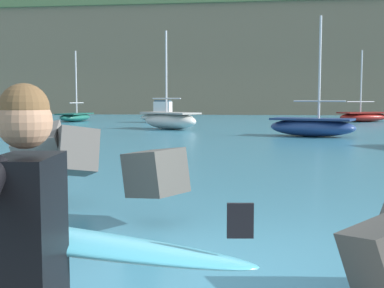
% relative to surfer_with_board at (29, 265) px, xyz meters
% --- Properties ---
extents(ground_plane, '(400.00, 400.00, 0.00)m').
position_rel_surfer_with_board_xyz_m(ground_plane, '(0.23, 3.72, -1.28)').
color(ground_plane, teal).
extents(surfer_with_board, '(2.12, 1.26, 1.78)m').
position_rel_surfer_with_board_xyz_m(surfer_with_board, '(0.00, 0.00, 0.00)').
color(surfer_with_board, black).
rests_on(surfer_with_board, walkway_path).
extents(boat_near_centre, '(2.34, 4.61, 6.11)m').
position_rel_surfer_with_board_xyz_m(boat_near_centre, '(-14.67, 40.19, -0.85)').
color(boat_near_centre, '#1E6656').
rests_on(boat_near_centre, ground).
extents(boat_mid_left, '(4.60, 4.09, 6.31)m').
position_rel_surfer_with_board_xyz_m(boat_mid_left, '(-4.58, 30.13, -0.67)').
color(boat_mid_left, beige).
rests_on(boat_mid_left, ground).
extents(boat_mid_centre, '(5.02, 3.89, 6.06)m').
position_rel_surfer_with_board_xyz_m(boat_mid_centre, '(10.08, 42.56, -0.81)').
color(boat_mid_centre, maroon).
rests_on(boat_mid_centre, ground).
extents(boat_mid_right, '(4.60, 2.17, 1.85)m').
position_rel_surfer_with_board_xyz_m(boat_mid_right, '(-6.44, 39.17, -0.69)').
color(boat_mid_right, beige).
rests_on(boat_mid_right, ground).
extents(boat_far_centre, '(4.86, 3.37, 6.19)m').
position_rel_surfer_with_board_xyz_m(boat_far_centre, '(3.85, 24.88, -0.74)').
color(boat_far_centre, navy).
rests_on(boat_far_centre, ground).
extents(mooring_buoy_inner, '(0.44, 0.44, 0.44)m').
position_rel_surfer_with_board_xyz_m(mooring_buoy_inner, '(-5.28, 32.72, -1.06)').
color(mooring_buoy_inner, silver).
rests_on(mooring_buoy_inner, ground).
extents(mooring_buoy_middle, '(0.44, 0.44, 0.44)m').
position_rel_surfer_with_board_xyz_m(mooring_buoy_middle, '(3.59, 25.69, -1.06)').
color(mooring_buoy_middle, yellow).
rests_on(mooring_buoy_middle, ground).
extents(headland_bluff, '(80.61, 34.88, 14.79)m').
position_rel_surfer_with_board_xyz_m(headland_bluff, '(4.60, 77.19, 6.14)').
color(headland_bluff, '#847056').
rests_on(headland_bluff, ground).
extents(station_building_west, '(6.21, 5.64, 4.46)m').
position_rel_surfer_with_board_xyz_m(station_building_west, '(14.34, 81.78, 15.76)').
color(station_building_west, beige).
rests_on(station_building_west, headland_bluff).
extents(station_building_central, '(7.80, 4.26, 6.16)m').
position_rel_surfer_with_board_xyz_m(station_building_central, '(5.55, 85.72, 16.61)').
color(station_building_central, silver).
rests_on(station_building_central, headland_bluff).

